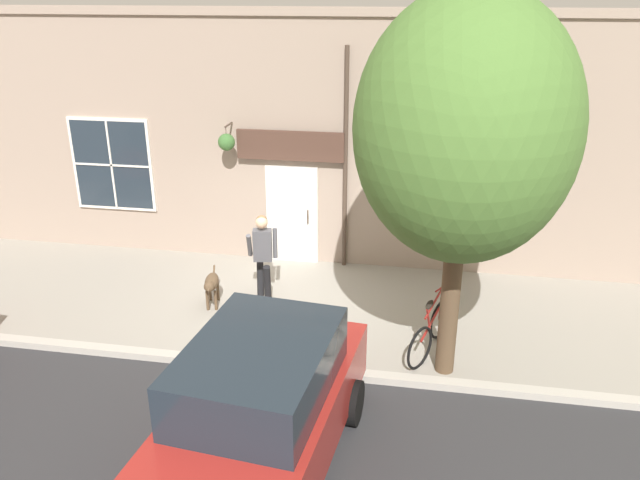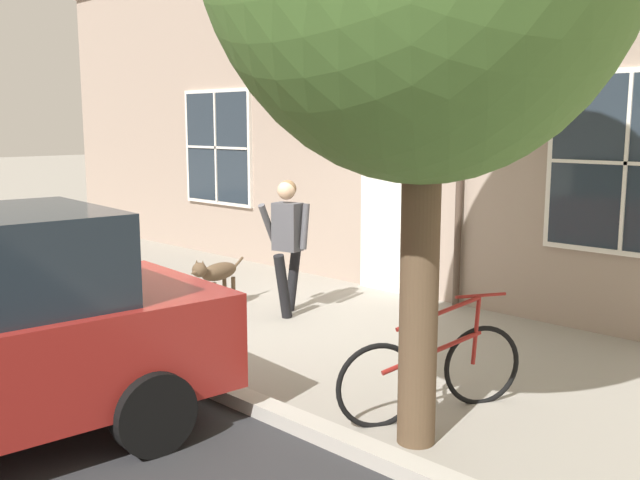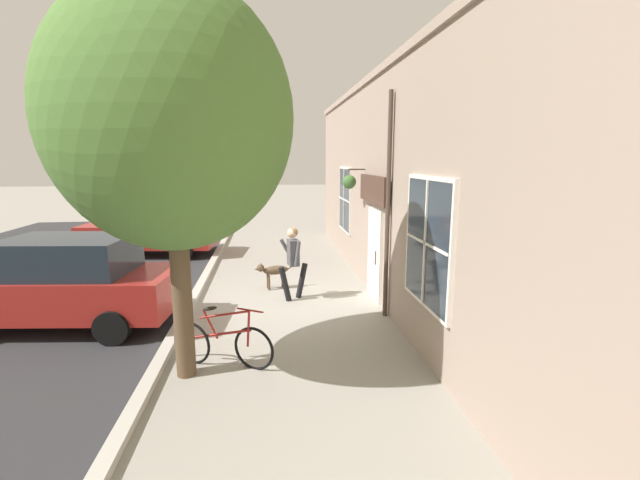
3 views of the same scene
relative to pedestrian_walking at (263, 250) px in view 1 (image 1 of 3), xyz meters
The scene contains 7 objects.
ground_plane 1.09m from the pedestrian_walking, 42.78° to the left, with size 90.00×90.00×0.00m, color gray.
storefront_facade 2.59m from the pedestrian_walking, behind, with size 0.95×18.00×5.17m.
pedestrian_walking is the anchor object (origin of this frame).
dog_on_leash 1.12m from the pedestrian_walking, 62.66° to the right, with size 1.03×0.38×0.69m.
street_tree_by_curb 4.67m from the pedestrian_walking, 61.43° to the left, with size 3.33×2.99×5.60m.
leaning_bicycle 3.44m from the pedestrian_walking, 67.49° to the left, with size 1.62×0.72×1.01m.
parked_car_mid_block 4.61m from the pedestrian_walking, 13.83° to the left, with size 4.46×2.27×1.75m.
Camera 1 is at (9.93, 2.59, 5.52)m, focal length 35.00 mm.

